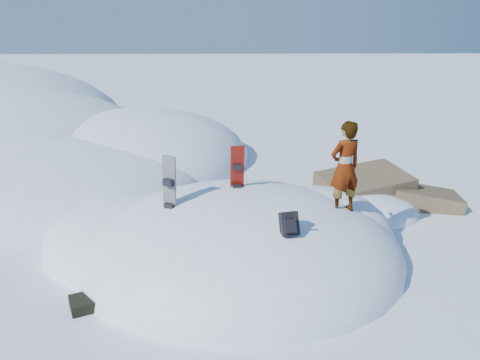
{
  "coord_description": "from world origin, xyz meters",
  "views": [
    {
      "loc": [
        -0.22,
        -9.01,
        4.94
      ],
      "look_at": [
        0.0,
        0.3,
        1.7
      ],
      "focal_mm": 35.0,
      "sensor_mm": 36.0,
      "label": 1
    }
  ],
  "objects_px": {
    "snowboard_dark": "(169,197)",
    "person": "(345,167)",
    "snowboard_red": "(237,179)",
    "backpack": "(289,224)"
  },
  "relations": [
    {
      "from": "snowboard_dark",
      "to": "person",
      "type": "height_order",
      "value": "person"
    },
    {
      "from": "snowboard_red",
      "to": "person",
      "type": "height_order",
      "value": "person"
    },
    {
      "from": "backpack",
      "to": "snowboard_red",
      "type": "bearing_deg",
      "value": 102.85
    },
    {
      "from": "snowboard_red",
      "to": "person",
      "type": "relative_size",
      "value": 0.81
    },
    {
      "from": "snowboard_dark",
      "to": "person",
      "type": "relative_size",
      "value": 0.9
    },
    {
      "from": "snowboard_dark",
      "to": "backpack",
      "type": "relative_size",
      "value": 3.32
    },
    {
      "from": "snowboard_dark",
      "to": "snowboard_red",
      "type": "bearing_deg",
      "value": 63.14
    },
    {
      "from": "snowboard_dark",
      "to": "person",
      "type": "distance_m",
      "value": 3.58
    },
    {
      "from": "snowboard_red",
      "to": "person",
      "type": "distance_m",
      "value": 2.28
    },
    {
      "from": "snowboard_red",
      "to": "backpack",
      "type": "height_order",
      "value": "snowboard_red"
    }
  ]
}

